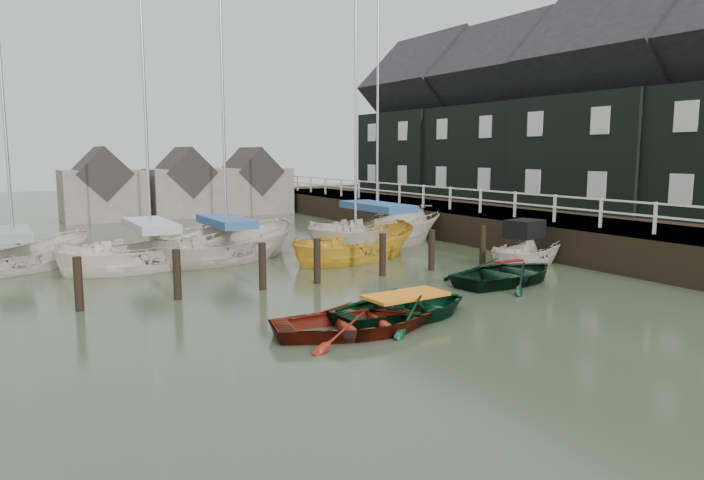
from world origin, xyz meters
TOP-DOWN VIEW (x-y plane):
  - ground at (0.00, 0.00)m, footprint 120.00×120.00m
  - pier at (9.48, 10.00)m, footprint 3.04×32.00m
  - land_strip at (15.00, 10.00)m, footprint 14.00×38.00m
  - quay_houses at (14.99, 8.66)m, footprint 6.52×28.14m
  - mooring_pilings at (-1.11, 3.00)m, footprint 13.72×0.22m
  - far_sheds at (0.83, 26.00)m, footprint 14.00×4.08m
  - rowboat_red at (-2.93, -2.28)m, footprint 4.23×3.43m
  - rowboat_green at (-1.20, -1.77)m, footprint 4.14×3.08m
  - rowboat_dkgreen at (4.02, 0.13)m, footprint 4.55×3.54m
  - motorboat at (6.80, 2.09)m, footprint 4.23×2.44m
  - sailboat_a at (-5.00, 8.37)m, footprint 6.76×3.39m
  - sailboat_b at (-2.21, 8.51)m, footprint 6.77×4.32m
  - sailboat_c at (2.12, 6.30)m, footprint 6.39×3.72m
  - sailboat_d at (4.71, 8.89)m, footprint 7.83×4.22m
  - sailboat_e at (-9.20, 10.01)m, footprint 5.85×4.11m

SIDE VIEW (x-z plane):
  - ground at x=0.00m, z-range 0.00..0.00m
  - land_strip at x=15.00m, z-range -0.75..0.75m
  - rowboat_red at x=-2.93m, z-range -0.39..0.39m
  - rowboat_green at x=-1.20m, z-range -0.41..0.41m
  - rowboat_dkgreen at x=4.02m, z-range -0.43..0.43m
  - sailboat_c at x=2.12m, z-range -5.62..5.66m
  - sailboat_d at x=4.71m, z-range -5.83..5.95m
  - sailboat_a at x=-5.00m, z-range -5.12..5.25m
  - sailboat_e at x=-9.20m, z-range -4.49..4.61m
  - sailboat_b at x=-2.21m, z-range -5.72..5.85m
  - motorboat at x=6.80m, z-range -1.08..1.30m
  - mooring_pilings at x=-1.11m, z-range -0.40..1.40m
  - pier at x=9.48m, z-range -0.64..2.06m
  - far_sheds at x=0.83m, z-range -0.34..4.06m
  - quay_houses at x=14.99m, z-range 0.68..10.68m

